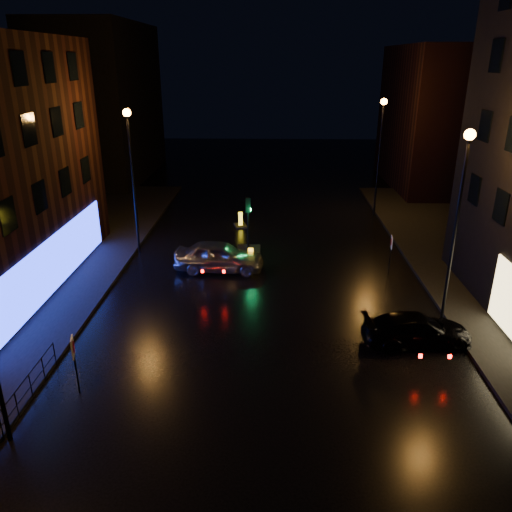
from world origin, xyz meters
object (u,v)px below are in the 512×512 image
object	(u,v)px
road_sign_left	(74,352)
road_sign_right	(391,245)
dark_sedan	(417,330)
traffic_signal	(248,245)
bollard_far	(241,223)
silver_hatchback	(219,256)
bollard_near	(251,263)

from	to	relation	value
road_sign_left	road_sign_right	xyz separation A→B (m)	(13.11, 11.07, -0.10)
dark_sedan	road_sign_right	xyz separation A→B (m)	(0.51, 7.43, 0.92)
traffic_signal	bollard_far	world-z (taller)	traffic_signal
silver_hatchback	bollard_near	bearing A→B (deg)	-69.91
silver_hatchback	road_sign_right	xyz separation A→B (m)	(9.30, 0.04, 0.73)
dark_sedan	bollard_far	distance (m)	17.17
silver_hatchback	traffic_signal	bearing A→B (deg)	-27.65
road_sign_left	road_sign_right	size ratio (longest dim) A/B	1.07
dark_sedan	silver_hatchback	bearing A→B (deg)	44.78
road_sign_left	silver_hatchback	bearing A→B (deg)	54.37
dark_sedan	road_sign_right	size ratio (longest dim) A/B	2.12
dark_sedan	bollard_near	world-z (taller)	dark_sedan
bollard_near	bollard_far	distance (m)	7.26
silver_hatchback	bollard_near	size ratio (longest dim) A/B	3.90
bollard_near	silver_hatchback	bearing A→B (deg)	-162.00
bollard_near	road_sign_right	xyz separation A→B (m)	(7.59, -0.52, 1.32)
bollard_far	road_sign_right	size ratio (longest dim) A/B	0.64
bollard_far	road_sign_left	size ratio (longest dim) A/B	0.60
silver_hatchback	road_sign_left	world-z (taller)	road_sign_left
traffic_signal	road_sign_left	bearing A→B (deg)	-111.20
dark_sedan	bollard_far	xyz separation A→B (m)	(-8.08, 15.14, -0.41)
traffic_signal	road_sign_left	distance (m)	14.69
bollard_near	road_sign_left	world-z (taller)	road_sign_left
bollard_near	traffic_signal	bearing A→B (deg)	95.80
traffic_signal	bollard_near	world-z (taller)	traffic_signal
traffic_signal	bollard_far	size ratio (longest dim) A/B	2.61
dark_sedan	road_sign_left	size ratio (longest dim) A/B	1.99
bollard_far	road_sign_right	distance (m)	11.62
road_sign_right	bollard_far	bearing A→B (deg)	-35.80
traffic_signal	dark_sedan	bearing A→B (deg)	-53.91
bollard_near	road_sign_right	size ratio (longest dim) A/B	0.60
dark_sedan	bollard_near	size ratio (longest dim) A/B	3.54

